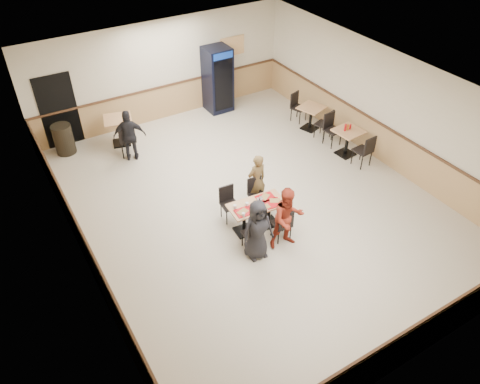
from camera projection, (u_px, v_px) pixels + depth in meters
ground at (251, 202)px, 11.33m from camera, size 10.00×10.00×0.00m
room_shell at (256, 119)px, 13.42m from camera, size 10.00×10.00×10.00m
main_table at (257, 212)px, 10.35m from camera, size 1.30×0.72×0.67m
main_chairs at (255, 213)px, 10.35m from camera, size 1.22×1.55×0.85m
diner_woman_left at (257, 230)px, 9.51m from camera, size 0.72×0.50×1.41m
diner_woman_right at (288, 218)px, 9.74m from camera, size 0.81×0.68×1.48m
diner_man_opposite at (257, 180)px, 10.89m from camera, size 0.51×0.35×1.37m
lone_diner at (130, 136)px, 12.38m from camera, size 0.92×0.64×1.45m
tabletop_clutter at (259, 204)px, 10.18m from camera, size 1.11×0.57×0.12m
side_table_near at (348, 139)px, 12.70m from camera, size 0.76×0.76×0.75m
side_table_near_chair_south at (363, 150)px, 12.31m from camera, size 0.48×0.48×0.95m
side_table_near_chair_north at (333, 130)px, 13.12m from camera, size 0.48×0.48×0.95m
side_table_far at (311, 114)px, 13.81m from camera, size 0.85×0.85×0.72m
side_table_far_chair_south at (323, 123)px, 13.44m from camera, size 0.53×0.53×0.91m
side_table_far_chair_north at (299, 107)px, 14.22m from camera, size 0.53×0.53×0.91m
condiment_caddy at (347, 127)px, 12.51m from camera, size 0.23×0.06×0.20m
back_table at (119, 127)px, 13.12m from camera, size 0.92×0.92×0.81m
back_table_chair_lone at (127, 138)px, 12.70m from camera, size 0.58×0.58×1.02m
pepsi_cooler at (218, 79)px, 14.48m from camera, size 0.77×0.78×2.03m
trash_bin at (64, 139)px, 12.82m from camera, size 0.53×0.53×0.84m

